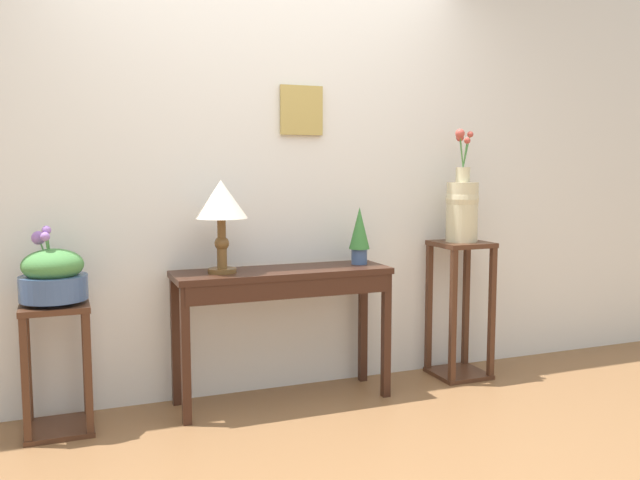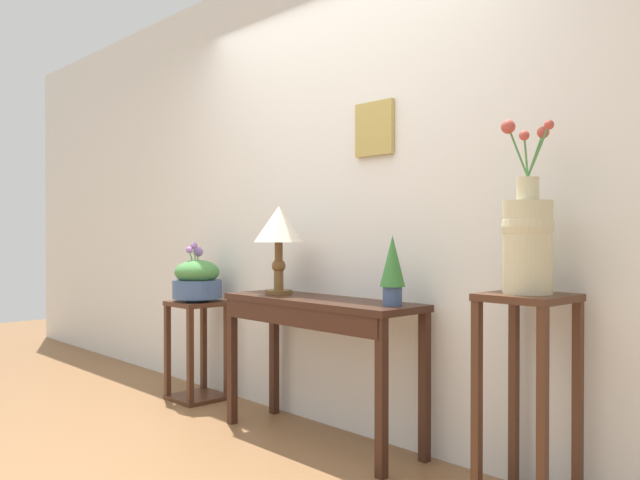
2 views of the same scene
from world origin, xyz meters
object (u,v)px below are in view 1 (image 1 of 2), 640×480
(table_lamp, at_px, (221,205))
(flower_vase_tall_right, at_px, (462,205))
(pedestal_stand_right, at_px, (460,309))
(console_table, at_px, (284,290))
(potted_plant_on_console, at_px, (359,233))
(pedestal_stand_left, at_px, (57,368))
(planter_bowl_wide_left, at_px, (53,276))

(table_lamp, distance_m, flower_vase_tall_right, 1.54)
(table_lamp, height_order, pedestal_stand_right, table_lamp)
(console_table, height_order, potted_plant_on_console, potted_plant_on_console)
(pedestal_stand_right, bearing_deg, console_table, -177.77)
(pedestal_stand_left, bearing_deg, planter_bowl_wide_left, 157.62)
(planter_bowl_wide_left, bearing_deg, pedestal_stand_left, -22.38)
(console_table, distance_m, potted_plant_on_console, 0.58)
(potted_plant_on_console, distance_m, pedestal_stand_left, 1.80)
(table_lamp, xyz_separation_m, potted_plant_on_console, (0.83, 0.02, -0.19))
(pedestal_stand_right, xyz_separation_m, flower_vase_tall_right, (-0.00, -0.00, 0.67))
(console_table, height_order, pedestal_stand_left, console_table)
(planter_bowl_wide_left, relative_size, flower_vase_tall_right, 0.56)
(potted_plant_on_console, height_order, pedestal_stand_right, potted_plant_on_console)
(pedestal_stand_left, height_order, flower_vase_tall_right, flower_vase_tall_right)
(table_lamp, relative_size, pedestal_stand_left, 0.76)
(table_lamp, relative_size, planter_bowl_wide_left, 1.28)
(table_lamp, distance_m, planter_bowl_wide_left, 0.92)
(console_table, xyz_separation_m, table_lamp, (-0.34, 0.02, 0.49))
(table_lamp, distance_m, potted_plant_on_console, 0.85)
(potted_plant_on_console, height_order, pedestal_stand_left, potted_plant_on_console)
(planter_bowl_wide_left, bearing_deg, flower_vase_tall_right, 0.63)
(pedestal_stand_left, bearing_deg, pedestal_stand_right, 0.64)
(console_table, xyz_separation_m, pedestal_stand_left, (-1.20, 0.02, -0.32))
(console_table, bearing_deg, pedestal_stand_left, 179.05)
(potted_plant_on_console, relative_size, pedestal_stand_left, 0.51)
(pedestal_stand_left, xyz_separation_m, flower_vase_tall_right, (2.40, 0.03, 0.77))
(flower_vase_tall_right, bearing_deg, potted_plant_on_console, 180.00)
(pedestal_stand_left, bearing_deg, table_lamp, 0.21)
(pedestal_stand_right, distance_m, flower_vase_tall_right, 0.67)
(potted_plant_on_console, height_order, planter_bowl_wide_left, potted_plant_on_console)
(table_lamp, relative_size, flower_vase_tall_right, 0.72)
(pedestal_stand_right, bearing_deg, planter_bowl_wide_left, -179.37)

